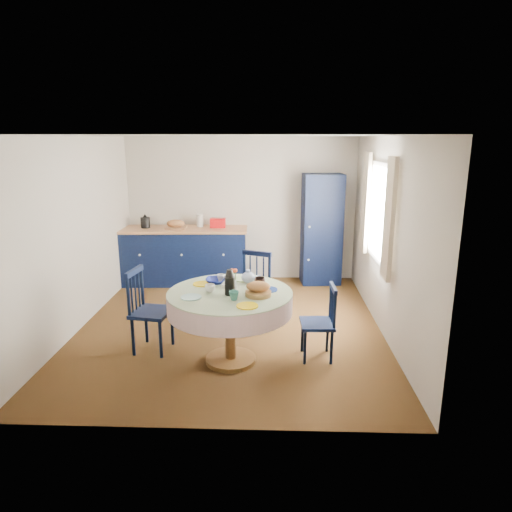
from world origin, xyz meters
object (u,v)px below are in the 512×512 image
(chair_far, at_px, (252,290))
(mug_c, at_px, (260,282))
(dining_table, at_px, (231,303))
(cobalt_bowl, at_px, (216,281))
(pantry_cabinet, at_px, (322,229))
(kitchen_counter, at_px, (185,255))
(mug_d, at_px, (221,278))
(chair_right, at_px, (321,322))
(mug_b, at_px, (234,296))
(mug_a, at_px, (210,288))
(chair_left, at_px, (148,310))

(chair_far, relative_size, mug_c, 8.03)
(dining_table, distance_m, cobalt_bowl, 0.39)
(pantry_cabinet, relative_size, chair_far, 1.87)
(kitchen_counter, height_order, dining_table, kitchen_counter)
(mug_d, bearing_deg, mug_c, -19.33)
(cobalt_bowl, bearing_deg, kitchen_counter, 108.60)
(kitchen_counter, height_order, chair_right, kitchen_counter)
(cobalt_bowl, bearing_deg, mug_b, -65.25)
(pantry_cabinet, distance_m, chair_far, 2.31)
(kitchen_counter, bearing_deg, pantry_cabinet, -0.12)
(chair_right, height_order, mug_c, mug_c)
(dining_table, bearing_deg, mug_d, 111.30)
(mug_b, height_order, mug_c, mug_c)
(mug_c, bearing_deg, mug_a, -157.26)
(chair_right, relative_size, mug_a, 7.91)
(mug_d, bearing_deg, kitchen_counter, 110.09)
(chair_right, bearing_deg, kitchen_counter, -144.84)
(chair_left, height_order, mug_a, chair_left)
(kitchen_counter, distance_m, chair_right, 3.46)
(dining_table, distance_m, chair_far, 1.05)
(chair_far, bearing_deg, chair_left, -127.10)
(chair_far, distance_m, chair_right, 1.20)
(kitchen_counter, bearing_deg, mug_b, -72.81)
(chair_left, relative_size, mug_a, 9.05)
(chair_left, bearing_deg, mug_b, -106.84)
(chair_right, bearing_deg, mug_d, -103.75)
(kitchen_counter, distance_m, chair_far, 2.27)
(chair_left, xyz_separation_m, chair_far, (1.20, 0.74, 0.01))
(pantry_cabinet, distance_m, cobalt_bowl, 3.08)
(chair_right, distance_m, mug_d, 1.26)
(kitchen_counter, distance_m, mug_d, 2.71)
(pantry_cabinet, relative_size, mug_a, 17.10)
(chair_right, distance_m, mug_c, 0.83)
(pantry_cabinet, distance_m, chair_right, 2.92)
(dining_table, distance_m, mug_a, 0.28)
(dining_table, height_order, chair_far, dining_table)
(kitchen_counter, relative_size, pantry_cabinet, 1.16)
(pantry_cabinet, height_order, mug_a, pantry_cabinet)
(kitchen_counter, height_order, chair_left, kitchen_counter)
(cobalt_bowl, bearing_deg, pantry_cabinet, 60.98)
(kitchen_counter, height_order, mug_b, kitchen_counter)
(mug_a, xyz_separation_m, mug_c, (0.54, 0.23, 0.01))
(pantry_cabinet, height_order, mug_c, pantry_cabinet)
(mug_b, bearing_deg, chair_right, 21.89)
(mug_a, bearing_deg, chair_right, 6.52)
(kitchen_counter, xyz_separation_m, mug_a, (0.85, -2.91, 0.38))
(chair_left, bearing_deg, mug_d, -73.59)
(chair_far, distance_m, mug_d, 0.81)
(mug_d, bearing_deg, mug_a, -101.21)
(kitchen_counter, xyz_separation_m, mug_d, (0.92, -2.52, 0.38))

